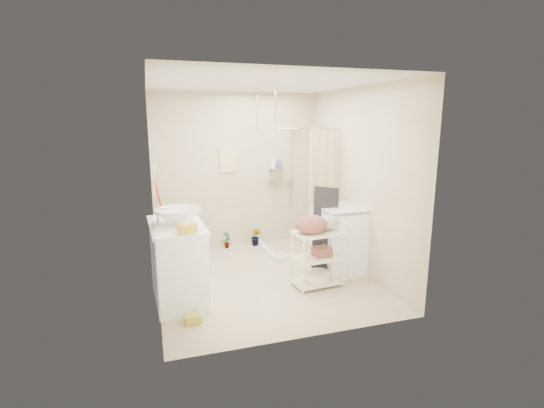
{
  "coord_description": "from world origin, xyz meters",
  "views": [
    {
      "loc": [
        -1.42,
        -4.93,
        2.14
      ],
      "look_at": [
        0.21,
        0.25,
        0.98
      ],
      "focal_mm": 26.0,
      "sensor_mm": 36.0,
      "label": 1
    }
  ],
  "objects": [
    {
      "name": "shampoo_bottle_b",
      "position": [
        0.74,
        1.52,
        1.4
      ],
      "size": [
        0.08,
        0.08,
        0.17
      ],
      "primitive_type": "imported",
      "rotation": [
        0.0,
        0.0,
        0.02
      ],
      "color": "#414E95",
      "rests_on": "shower"
    },
    {
      "name": "potted_plant_a",
      "position": [
        -0.23,
        1.45,
        0.15
      ],
      "size": [
        0.19,
        0.17,
        0.29
      ],
      "primitive_type": "imported",
      "rotation": [
        0.0,
        0.0,
        0.57
      ],
      "color": "brown",
      "rests_on": "ground"
    },
    {
      "name": "sink",
      "position": [
        -1.12,
        -0.34,
        1.04
      ],
      "size": [
        0.67,
        0.67,
        0.18
      ],
      "primitive_type": "imported",
      "rotation": [
        0.0,
        0.0,
        0.32
      ],
      "color": "white",
      "rests_on": "vanity"
    },
    {
      "name": "laundry_rack",
      "position": [
        0.61,
        -0.45,
        0.44
      ],
      "size": [
        0.67,
        0.44,
        0.88
      ],
      "primitive_type": null,
      "rotation": [
        0.0,
        0.0,
        0.1
      ],
      "color": "#F4EFCD",
      "rests_on": "ground"
    },
    {
      "name": "wall_front",
      "position": [
        0.0,
        -1.6,
        1.3
      ],
      "size": [
        2.8,
        0.04,
        2.6
      ],
      "primitive_type": "cube",
      "color": "beige",
      "rests_on": "ground"
    },
    {
      "name": "mop",
      "position": [
        -1.3,
        1.53,
        0.65
      ],
      "size": [
        0.14,
        0.14,
        1.3
      ],
      "primitive_type": null,
      "rotation": [
        0.0,
        0.0,
        -0.14
      ],
      "color": "red",
      "rests_on": "ground"
    },
    {
      "name": "toilet",
      "position": [
        -1.04,
        0.64,
        0.35
      ],
      "size": [
        0.69,
        0.41,
        0.69
      ],
      "primitive_type": "imported",
      "rotation": [
        0.0,
        0.0,
        1.54
      ],
      "color": "silver",
      "rests_on": "ground"
    },
    {
      "name": "vanity",
      "position": [
        -1.16,
        -0.33,
        0.48
      ],
      "size": [
        0.66,
        1.11,
        0.95
      ],
      "primitive_type": "cube",
      "rotation": [
        0.0,
        0.0,
        0.05
      ],
      "color": "white",
      "rests_on": "ground"
    },
    {
      "name": "wall_left",
      "position": [
        -1.4,
        0.0,
        1.3
      ],
      "size": [
        0.04,
        3.2,
        2.6
      ],
      "primitive_type": "cube",
      "color": "beige",
      "rests_on": "ground"
    },
    {
      "name": "towel_ring",
      "position": [
        -1.38,
        -0.2,
        1.47
      ],
      "size": [
        0.04,
        0.22,
        0.34
      ],
      "primitive_type": null,
      "color": "#EDD384",
      "rests_on": "wall_left"
    },
    {
      "name": "floor",
      "position": [
        0.0,
        0.0,
        0.0
      ],
      "size": [
        3.2,
        3.2,
        0.0
      ],
      "primitive_type": "plane",
      "color": "beige",
      "rests_on": "ground"
    },
    {
      "name": "washing_machine",
      "position": [
        1.14,
        -0.07,
        0.47
      ],
      "size": [
        0.67,
        0.69,
        0.94
      ],
      "primitive_type": "cube",
      "rotation": [
        0.0,
        0.0,
        0.04
      ],
      "color": "white",
      "rests_on": "ground"
    },
    {
      "name": "shower",
      "position": [
        0.85,
        1.05,
        1.05
      ],
      "size": [
        1.1,
        1.1,
        2.1
      ],
      "primitive_type": null,
      "color": "silver",
      "rests_on": "ground"
    },
    {
      "name": "shampoo_bottle_a",
      "position": [
        0.62,
        1.51,
        1.43
      ],
      "size": [
        0.09,
        0.09,
        0.22
      ],
      "primitive_type": "imported",
      "rotation": [
        0.0,
        0.0,
        -0.03
      ],
      "color": "white",
      "rests_on": "shower"
    },
    {
      "name": "counter_basket",
      "position": [
        -1.07,
        -0.77,
        1.0
      ],
      "size": [
        0.22,
        0.2,
        0.1
      ],
      "primitive_type": "cube",
      "rotation": [
        0.0,
        0.0,
        0.32
      ],
      "color": "gold",
      "rests_on": "vanity"
    },
    {
      "name": "ceiling",
      "position": [
        0.0,
        0.0,
        2.6
      ],
      "size": [
        2.8,
        3.2,
        0.04
      ],
      "primitive_type": "cube",
      "color": "silver",
      "rests_on": "ground"
    },
    {
      "name": "floor_basket",
      "position": [
        -1.07,
        -0.97,
        0.06
      ],
      "size": [
        0.25,
        0.2,
        0.13
      ],
      "primitive_type": "cube",
      "rotation": [
        0.0,
        0.0,
        0.07
      ],
      "color": "gold",
      "rests_on": "ground"
    },
    {
      "name": "wall_right",
      "position": [
        1.4,
        0.0,
        1.3
      ],
      "size": [
        0.04,
        3.2,
        2.6
      ],
      "primitive_type": "cube",
      "color": "beige",
      "rests_on": "ground"
    },
    {
      "name": "potted_plant_b",
      "position": [
        0.28,
        1.43,
        0.16
      ],
      "size": [
        0.22,
        0.22,
        0.32
      ],
      "primitive_type": "imported",
      "rotation": [
        0.0,
        0.0,
        -0.72
      ],
      "color": "brown",
      "rests_on": "ground"
    },
    {
      "name": "ironing_board",
      "position": [
        0.86,
        -0.14,
        0.64
      ],
      "size": [
        0.37,
        0.13,
        1.28
      ],
      "primitive_type": null,
      "rotation": [
        0.0,
        0.0,
        -0.06
      ],
      "color": "black",
      "rests_on": "ground"
    },
    {
      "name": "tp_holder",
      "position": [
        -1.36,
        0.05,
        0.72
      ],
      "size": [
        0.08,
        0.12,
        0.14
      ],
      "primitive_type": null,
      "color": "white",
      "rests_on": "wall_left"
    },
    {
      "name": "wall_back",
      "position": [
        0.0,
        1.6,
        1.3
      ],
      "size": [
        2.8,
        0.04,
        2.6
      ],
      "primitive_type": "cube",
      "color": "beige",
      "rests_on": "ground"
    },
    {
      "name": "hanging_towel",
      "position": [
        -0.15,
        1.58,
        1.5
      ],
      "size": [
        0.28,
        0.03,
        0.42
      ],
      "primitive_type": "cube",
      "color": "beige",
      "rests_on": "wall_back"
    }
  ]
}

